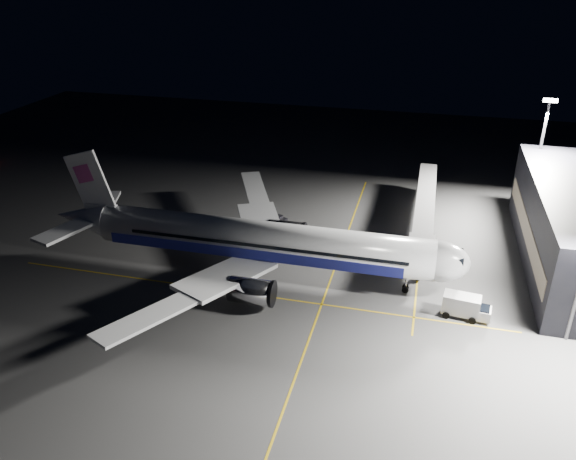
% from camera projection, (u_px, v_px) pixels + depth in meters
% --- Properties ---
extents(ground, '(200.00, 200.00, 0.00)m').
position_uv_depth(ground, '(262.00, 273.00, 81.74)').
color(ground, '#4C4C4F').
rests_on(ground, ground).
extents(guide_line_main, '(0.25, 80.00, 0.01)m').
position_uv_depth(guide_line_main, '(330.00, 281.00, 79.51)').
color(guide_line_main, gold).
rests_on(guide_line_main, ground).
extents(guide_line_cross, '(70.00, 0.25, 0.01)m').
position_uv_depth(guide_line_cross, '(250.00, 294.00, 76.52)').
color(guide_line_cross, gold).
rests_on(guide_line_cross, ground).
extents(guide_line_side, '(0.25, 40.00, 0.01)m').
position_uv_depth(guide_line_side, '(419.00, 258.00, 85.53)').
color(guide_line_side, gold).
rests_on(guide_line_side, ground).
extents(airliner, '(61.48, 54.22, 16.64)m').
position_uv_depth(airliner, '(254.00, 240.00, 79.71)').
color(airliner, silver).
rests_on(airliner, ground).
extents(jet_bridge, '(3.60, 34.40, 6.30)m').
position_uv_depth(jet_bridge, '(425.00, 210.00, 90.53)').
color(jet_bridge, '#B2B2B7').
rests_on(jet_bridge, ground).
extents(floodlight_mast_north, '(2.40, 0.68, 20.70)m').
position_uv_depth(floodlight_mast_north, '(541.00, 147.00, 95.20)').
color(floodlight_mast_north, '#59595E').
rests_on(floodlight_mast_north, ground).
extents(service_truck, '(6.18, 3.17, 3.04)m').
position_uv_depth(service_truck, '(466.00, 306.00, 71.03)').
color(service_truck, silver).
rests_on(service_truck, ground).
extents(baggage_tug, '(3.14, 2.84, 1.87)m').
position_uv_depth(baggage_tug, '(279.00, 221.00, 95.59)').
color(baggage_tug, black).
rests_on(baggage_tug, ground).
extents(safety_cone_a, '(0.37, 0.37, 0.56)m').
position_uv_depth(safety_cone_a, '(309.00, 249.00, 87.85)').
color(safety_cone_a, '#EC4009').
rests_on(safety_cone_a, ground).
extents(safety_cone_b, '(0.35, 0.35, 0.52)m').
position_uv_depth(safety_cone_b, '(282.00, 242.00, 89.88)').
color(safety_cone_b, '#EC4009').
rests_on(safety_cone_b, ground).
extents(safety_cone_c, '(0.36, 0.36, 0.54)m').
position_uv_depth(safety_cone_c, '(257.00, 253.00, 86.54)').
color(safety_cone_c, '#EC4009').
rests_on(safety_cone_c, ground).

